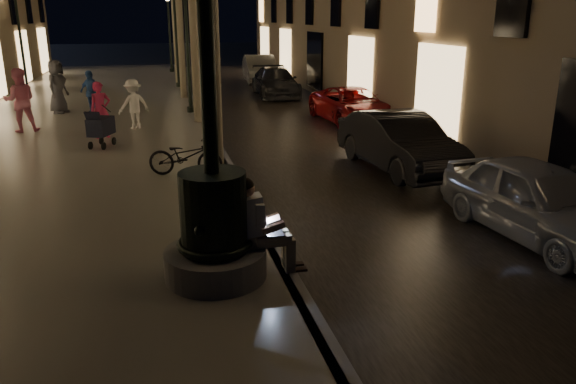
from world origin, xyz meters
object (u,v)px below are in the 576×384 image
object	(u,v)px
car_third	(353,105)
car_rear	(275,82)
car_front	(539,200)
car_fifth	(260,69)
lamp_curb_b	(186,27)
pedestrian_blue	(91,92)
lamp_curb_d	(169,22)
fountain_lamppost	(213,208)
pedestrian_white	(134,104)
pedestrian_pink	(20,100)
car_second	(399,142)
pedestrian_red	(101,110)
lamp_left_c	(19,25)
lamp_curb_c	(175,24)
pedestrian_dark	(57,87)
lamp_curb_a	(211,35)
bicycle	(185,156)
seated_man_laptop	(259,223)
stroller	(101,127)

from	to	relation	value
car_third	car_rear	size ratio (longest dim) A/B	0.97
car_front	car_fifth	bearing A→B (deg)	85.28
lamp_curb_b	pedestrian_blue	bearing A→B (deg)	173.46
lamp_curb_d	car_fifth	size ratio (longest dim) A/B	1.04
fountain_lamppost	pedestrian_white	distance (m)	11.32
pedestrian_pink	fountain_lamppost	bearing A→B (deg)	103.07
car_second	pedestrian_blue	bearing A→B (deg)	126.08
pedestrian_white	car_front	bearing A→B (deg)	96.90
lamp_curb_b	pedestrian_white	xyz separation A→B (m)	(-1.96, -2.76, -2.26)
lamp_curb_d	pedestrian_red	xyz separation A→B (m)	(-2.86, -19.99, -2.22)
lamp_curb_b	lamp_left_c	bearing A→B (deg)	131.59
lamp_left_c	pedestrian_blue	size ratio (longest dim) A/B	3.05
lamp_curb_c	car_third	size ratio (longest dim) A/B	1.10
car_third	pedestrian_dark	size ratio (longest dim) A/B	2.28
pedestrian_red	lamp_left_c	bearing A→B (deg)	88.96
lamp_curb_a	car_second	size ratio (longest dim) A/B	1.13
lamp_curb_b	car_front	world-z (taller)	lamp_curb_b
pedestrian_blue	pedestrian_red	bearing A→B (deg)	-42.99
lamp_curb_c	pedestrian_blue	world-z (taller)	lamp_curb_c
car_fifth	pedestrian_dark	bearing A→B (deg)	-130.34
lamp_curb_a	bicycle	xyz separation A→B (m)	(-0.75, -0.70, -2.59)
seated_man_laptop	lamp_curb_b	world-z (taller)	lamp_curb_b
car_front	pedestrian_blue	xyz separation A→B (m)	(-8.38, 13.76, 0.32)
pedestrian_white	pedestrian_blue	world-z (taller)	pedestrian_blue
pedestrian_pink	pedestrian_dark	bearing A→B (deg)	-108.61
lamp_curb_b	lamp_curb_d	distance (m)	16.00
lamp_curb_b	bicycle	world-z (taller)	lamp_curb_b
car_rear	lamp_curb_a	bearing A→B (deg)	-105.83
lamp_curb_c	seated_man_laptop	bearing A→B (deg)	-90.23
fountain_lamppost	car_front	size ratio (longest dim) A/B	1.33
car_third	pedestrian_red	world-z (taller)	pedestrian_red
lamp_curb_b	pedestrian_dark	distance (m)	5.23
lamp_curb_c	bicycle	distance (m)	16.91
seated_man_laptop	lamp_curb_d	distance (m)	30.09
stroller	car_third	size ratio (longest dim) A/B	0.26
car_rear	pedestrian_white	distance (m)	9.89
car_second	car_fifth	size ratio (longest dim) A/B	0.92
lamp_left_c	bicycle	xyz separation A→B (m)	(6.35, -16.70, -2.59)
lamp_curb_a	car_second	bearing A→B (deg)	-9.18
lamp_curb_d	car_front	xyz separation A→B (m)	(4.86, -29.36, -2.57)
pedestrian_dark	lamp_curb_b	bearing A→B (deg)	-76.62
fountain_lamppost	car_front	bearing A→B (deg)	6.56
seated_man_laptop	car_fifth	distance (m)	24.79
stroller	car_front	world-z (taller)	stroller
car_front	car_second	distance (m)	4.67
lamp_curb_a	pedestrian_dark	world-z (taller)	lamp_curb_a
lamp_curb_b	car_third	bearing A→B (deg)	-23.54
lamp_curb_c	pedestrian_dark	distance (m)	8.72
lamp_curb_d	car_second	distance (m)	25.23
lamp_curb_a	lamp_curb_d	xyz separation A→B (m)	(0.00, 24.00, 0.00)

